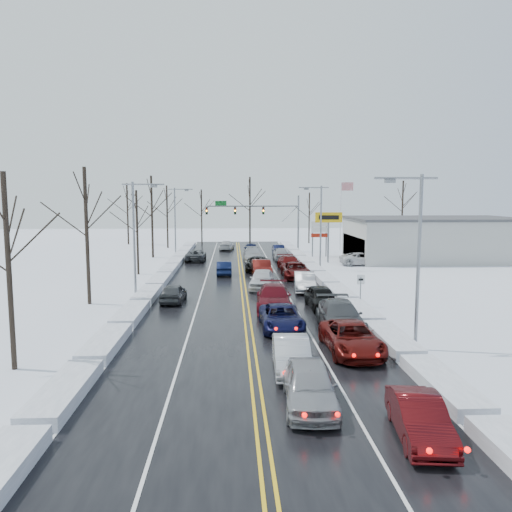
{
  "coord_description": "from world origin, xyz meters",
  "views": [
    {
      "loc": [
        -0.97,
        -42.66,
        7.92
      ],
      "look_at": [
        1.21,
        2.22,
        2.5
      ],
      "focal_mm": 35.0,
      "sensor_mm": 36.0,
      "label": 1
    }
  ],
  "objects": [
    {
      "name": "tree_far_d",
      "position": [
        12.0,
        40.5,
        5.94
      ],
      "size": [
        3.4,
        3.4,
        8.5
      ],
      "color": "#2D231C",
      "rests_on": "ground"
    },
    {
      "name": "tree_far_e",
      "position": [
        28.0,
        41.0,
        7.33
      ],
      "size": [
        4.2,
        4.2,
        10.5
      ],
      "color": "#2D231C",
      "rests_on": "ground"
    },
    {
      "name": "queued_car_13",
      "position": [
        5.08,
        -1.84,
        0.0
      ],
      "size": [
        2.09,
        4.91,
        1.57
      ],
      "primitive_type": "imported",
      "rotation": [
        0.0,
        0.0,
        -0.09
      ],
      "color": "#96989E",
      "rests_on": "ground"
    },
    {
      "name": "traffic_signal_mast",
      "position": [
        3.45,
        27.99,
        5.48
      ],
      "size": [
        13.28,
        0.39,
        8.0
      ],
      "color": "slate",
      "rests_on": "ground"
    },
    {
      "name": "dealership_building",
      "position": [
        23.98,
        18.0,
        2.66
      ],
      "size": [
        20.4,
        12.4,
        5.3
      ],
      "color": "#A9AAA5",
      "rests_on": "ground"
    },
    {
      "name": "tree_left_b",
      "position": [
        -11.5,
        -6.0,
        6.99
      ],
      "size": [
        4.0,
        4.0,
        10.0
      ],
      "color": "#2D231C",
      "rests_on": "ground"
    },
    {
      "name": "snow_bank_left",
      "position": [
        -7.6,
        2.0,
        0.0
      ],
      "size": [
        1.55,
        72.0,
        0.57
      ],
      "primitive_type": "cube",
      "color": "silver",
      "rests_on": "ground"
    },
    {
      "name": "queued_car_14",
      "position": [
        5.19,
        4.81,
        0.0
      ],
      "size": [
        2.58,
        5.53,
        1.53
      ],
      "primitive_type": "imported",
      "rotation": [
        0.0,
        0.0,
        -0.01
      ],
      "color": "#450909",
      "rests_on": "ground"
    },
    {
      "name": "queued_car_7",
      "position": [
        1.57,
        18.04,
        0.0
      ],
      "size": [
        2.39,
        5.6,
        1.61
      ],
      "primitive_type": "imported",
      "rotation": [
        0.0,
        0.0,
        0.03
      ],
      "color": "#999CA1",
      "rests_on": "ground"
    },
    {
      "name": "streetlight_nw",
      "position": [
        -8.3,
        24.0,
        5.31
      ],
      "size": [
        3.2,
        0.25,
        9.0
      ],
      "color": "slate",
      "rests_on": "ground"
    },
    {
      "name": "oncoming_car_3",
      "position": [
        -5.38,
        -5.66,
        0.0
      ],
      "size": [
        1.88,
        4.2,
        1.4
      ],
      "primitive_type": "imported",
      "rotation": [
        0.0,
        0.0,
        3.09
      ],
      "color": "#383A3C",
      "rests_on": "ground"
    },
    {
      "name": "parked_car_0",
      "position": [
        14.08,
        13.42,
        0.0
      ],
      "size": [
        5.37,
        2.53,
        1.48
      ],
      "primitive_type": "imported",
      "rotation": [
        0.0,
        0.0,
        1.56
      ],
      "color": "silver",
      "rests_on": "ground"
    },
    {
      "name": "tree_far_c",
      "position": [
        2.0,
        39.0,
        7.68
      ],
      "size": [
        4.4,
        4.4,
        11.0
      ],
      "color": "#2D231C",
      "rests_on": "ground"
    },
    {
      "name": "queued_car_17",
      "position": [
        5.34,
        23.97,
        0.0
      ],
      "size": [
        1.6,
        4.13,
        1.34
      ],
      "primitive_type": "imported",
      "rotation": [
        0.0,
        0.0,
        0.04
      ],
      "color": "black",
      "rests_on": "ground"
    },
    {
      "name": "tree_far_b",
      "position": [
        -6.0,
        41.0,
        6.29
      ],
      "size": [
        3.6,
        3.6,
        9.0
      ],
      "color": "#2D231C",
      "rests_on": "ground"
    },
    {
      "name": "queued_car_15",
      "position": [
        5.21,
        10.26,
        0.0
      ],
      "size": [
        2.59,
        5.33,
        1.49
      ],
      "primitive_type": "imported",
      "rotation": [
        0.0,
        0.0,
        0.1
      ],
      "color": "#530B0B",
      "rests_on": "ground"
    },
    {
      "name": "road_surface",
      "position": [
        0.0,
        2.0,
        0.01
      ],
      "size": [
        14.0,
        84.0,
        0.01
      ],
      "primitive_type": "cube",
      "color": "black",
      "rests_on": "ground"
    },
    {
      "name": "queued_car_3",
      "position": [
        1.94,
        -8.53,
        0.0
      ],
      "size": [
        2.79,
        6.04,
        1.71
      ],
      "primitive_type": "imported",
      "rotation": [
        0.0,
        0.0,
        -0.07
      ],
      "color": "#550B14",
      "rests_on": "ground"
    },
    {
      "name": "oncoming_car_0",
      "position": [
        -1.77,
        7.22,
        0.0
      ],
      "size": [
        1.53,
        4.28,
        1.4
      ],
      "primitive_type": "imported",
      "rotation": [
        0.0,
        0.0,
        3.15
      ],
      "color": "#0B1332",
      "rests_on": "ground"
    },
    {
      "name": "parked_car_1",
      "position": [
        16.85,
        17.15,
        0.0
      ],
      "size": [
        2.47,
        5.26,
        1.48
      ],
      "primitive_type": "imported",
      "rotation": [
        0.0,
        0.0,
        0.08
      ],
      "color": "white",
      "rests_on": "ground"
    },
    {
      "name": "tires_plus_sign",
      "position": [
        10.5,
        15.99,
        4.99
      ],
      "size": [
        3.2,
        0.34,
        6.0
      ],
      "color": "slate",
      "rests_on": "ground"
    },
    {
      "name": "tree_left_a",
      "position": [
        -11.0,
        -20.0,
        6.29
      ],
      "size": [
        3.6,
        3.6,
        9.0
      ],
      "color": "#2D231C",
      "rests_on": "ground"
    },
    {
      "name": "queued_car_10",
      "position": [
        5.07,
        -18.32,
        0.0
      ],
      "size": [
        2.63,
        5.53,
        1.52
      ],
      "primitive_type": "imported",
      "rotation": [
        0.0,
        0.0,
        0.02
      ],
      "color": "#520E0B",
      "rests_on": "ground"
    },
    {
      "name": "flagpole",
      "position": [
        15.17,
        30.0,
        5.93
      ],
      "size": [
        1.87,
        1.2,
        10.0
      ],
      "color": "silver",
      "rests_on": "ground"
    },
    {
      "name": "queued_car_4",
      "position": [
        1.59,
        -0.66,
        0.0
      ],
      "size": [
        2.64,
        5.19,
        1.69
      ],
      "primitive_type": "imported",
      "rotation": [
        0.0,
        0.0,
        -0.13
      ],
      "color": "silver",
      "rests_on": "ground"
    },
    {
      "name": "oncoming_car_1",
      "position": [
        -5.4,
        18.23,
        0.0
      ],
      "size": [
        2.38,
        5.12,
        1.42
      ],
      "primitive_type": "imported",
      "rotation": [
        0.0,
        0.0,
        3.14
      ],
      "color": "#45474A",
      "rests_on": "ground"
    },
    {
      "name": "queued_car_16",
      "position": [
        5.08,
        18.34,
        0.0
      ],
      "size": [
        1.92,
        4.62,
        1.57
      ],
      "primitive_type": "imported",
      "rotation": [
        0.0,
        0.0,
        -0.02
      ],
      "color": "#999BA0",
      "rests_on": "ground"
    },
    {
      "name": "parked_car_2",
      "position": [
        15.0,
        21.62,
        0.0
      ],
      "size": [
        1.65,
        4.08,
        1.39
      ],
      "primitive_type": "imported",
      "rotation": [
        0.0,
        0.0,
        3.15
      ],
      "color": "#3A3C3F",
      "rests_on": "ground"
    },
    {
      "name": "queued_car_0",
      "position": [
        1.93,
        -24.71,
        0.0
      ],
      "size": [
        2.26,
        4.94,
        1.64
      ],
      "primitive_type": "imported",
      "rotation": [
        0.0,
        0.0,
        -0.07
      ],
      "color": "gray",
      "rests_on": "ground"
    },
    {
      "name": "streetlight_se",
      "position": [
        8.3,
        -18.0,
        5.31
      ],
      "size": [
        3.2,
        0.25,
        9.0
      ],
      "color": "slate",
      "rests_on": "ground"
    },
    {
      "name": "tree_left_e",
      "position": [
        -10.8,
        34.0,
        6.64
      ],
      "size": [
        3.8,
        3.8,
        9.5
      ],
      "color": "#2D231C",
      "rests_on": "ground"
    },
    {
      "name": "ground",
      "position": [
        0.0,
        0.0,
        0.0
      ],
      "size": [
        160.0,
        160.0,
        0.0
      ],
      "primitive_type": "plane",
      "color": "white",
      "rests_on": "ground"
    },
    {
      "name": "streetlight_sw",
      "position": [
        -8.3,
        -4.0,
        5.31
      ],
      "size": [
        3.2,
        0.25,
        9.0
      ],
      "color": "slate",
      "rests_on": "ground"
    },
    {
      "name": "queued_car_11",
      "position": [
        5.4,
        -14.1,
        0.0
      ],
      "size": [
        2.58,
        5.95,
        1.7
      ],
      "primitive_type": "imported",
      "rotation": [
        0.0,
        0.0,
        -0.03
      ],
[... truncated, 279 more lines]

